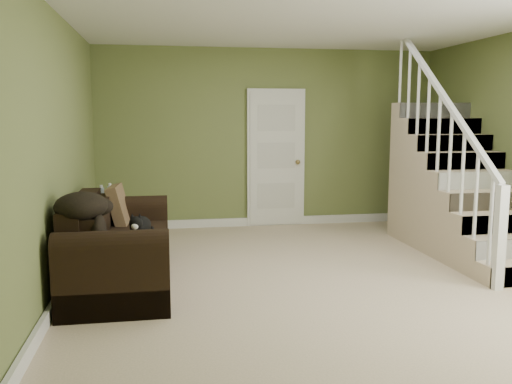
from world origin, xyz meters
name	(u,v)px	position (x,y,z in m)	size (l,w,h in m)	color
floor	(320,278)	(0.00, 0.00, 0.00)	(5.00, 5.50, 0.01)	tan
ceiling	(325,13)	(0.00, 0.00, 2.60)	(5.00, 5.50, 0.01)	white
wall_back	(269,138)	(0.00, 2.75, 1.30)	(5.00, 0.04, 2.60)	olive
wall_front	(486,186)	(0.00, -2.75, 1.30)	(5.00, 0.04, 2.60)	olive
wall_left	(56,153)	(-2.50, 0.00, 1.30)	(0.04, 5.50, 2.60)	olive
baseboard_back	(269,221)	(0.00, 2.72, 0.06)	(5.00, 0.04, 0.12)	white
baseboard_left	(66,285)	(-2.47, 0.00, 0.06)	(0.04, 5.50, 0.12)	white
door	(276,158)	(0.10, 2.71, 1.01)	(0.86, 0.12, 2.02)	white
staircase	(455,197)	(1.99, 0.97, 0.64)	(1.00, 2.51, 2.82)	tan
sofa	(116,251)	(-2.02, 0.20, 0.32)	(0.92, 2.13, 0.84)	black
side_table	(111,229)	(-2.17, 1.32, 0.31)	(0.64, 0.64, 0.84)	black
cat	(140,226)	(-1.78, 0.22, 0.56)	(0.26, 0.54, 0.26)	black
banana	(144,243)	(-1.73, -0.22, 0.49)	(0.06, 0.22, 0.06)	gold
throw_pillow	(119,206)	(-2.04, 0.95, 0.64)	(0.12, 0.47, 0.47)	#442D1B
throw_blanket	(81,206)	(-2.24, -0.39, 0.87)	(0.44, 0.58, 0.24)	black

